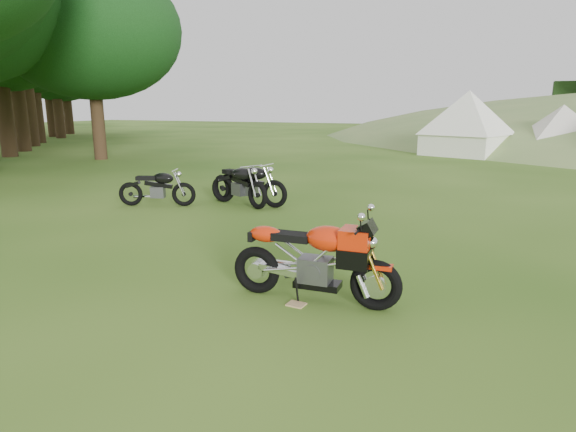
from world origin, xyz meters
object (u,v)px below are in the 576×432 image
at_px(vintage_moto_b, 157,187).
at_px(tent_mid, 561,130).
at_px(plywood_board, 296,304).
at_px(vintage_moto_d, 239,183).
at_px(sport_motorcycle, 314,253).
at_px(vintage_moto_c, 248,183).
at_px(tent_left, 467,125).

height_order(vintage_moto_b, tent_mid, tent_mid).
distance_m(plywood_board, vintage_moto_d, 6.25).
height_order(sport_motorcycle, vintage_moto_d, sport_motorcycle).
relative_size(plywood_board, tent_mid, 0.07).
relative_size(vintage_moto_c, tent_left, 0.62).
height_order(plywood_board, vintage_moto_d, vintage_moto_d).
distance_m(sport_motorcycle, tent_mid, 21.58).
height_order(vintage_moto_b, vintage_moto_d, vintage_moto_d).
distance_m(plywood_board, tent_mid, 21.85).
bearing_deg(vintage_moto_b, tent_left, 48.02).
bearing_deg(tent_left, tent_mid, 35.09).
xyz_separation_m(plywood_board, tent_mid, (4.63, 21.32, 1.25)).
bearing_deg(sport_motorcycle, vintage_moto_b, 141.60).
relative_size(sport_motorcycle, vintage_moto_c, 0.99).
height_order(plywood_board, vintage_moto_c, vintage_moto_c).
distance_m(sport_motorcycle, tent_left, 20.02).
distance_m(plywood_board, vintage_moto_b, 6.77).
distance_m(vintage_moto_c, tent_left, 15.62).
relative_size(sport_motorcycle, vintage_moto_b, 1.14).
bearing_deg(tent_left, sport_motorcycle, -70.82).
xyz_separation_m(sport_motorcycle, vintage_moto_c, (-3.57, 4.90, -0.07)).
bearing_deg(vintage_moto_b, tent_mid, 37.84).
bearing_deg(tent_mid, vintage_moto_c, -130.74).
distance_m(tent_left, tent_mid, 4.29).
bearing_deg(vintage_moto_d, vintage_moto_b, -126.74).
relative_size(vintage_moto_b, vintage_moto_c, 0.87).
relative_size(sport_motorcycle, vintage_moto_d, 1.00).
relative_size(vintage_moto_b, tent_left, 0.54).
distance_m(vintage_moto_b, vintage_moto_d, 1.96).
height_order(sport_motorcycle, tent_mid, tent_mid).
height_order(vintage_moto_c, tent_mid, tent_mid).
bearing_deg(vintage_moto_d, sport_motorcycle, -27.53).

